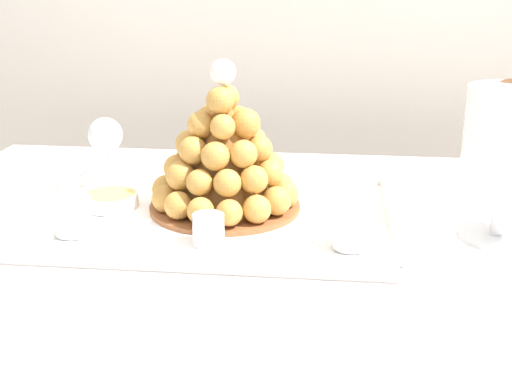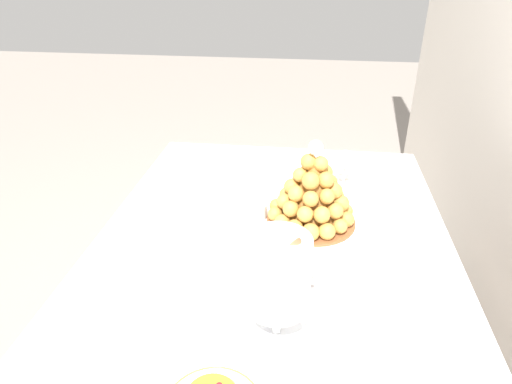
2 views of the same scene
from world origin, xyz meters
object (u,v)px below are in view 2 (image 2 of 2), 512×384
croquembouche (313,194)px  wine_glass (345,161)px  dessert_cup_centre (253,255)px  creme_brulee_ramekin (309,186)px  serving_tray (298,220)px  dessert_cup_left (272,178)px  macaron_goblet (278,276)px  dessert_cup_mid_left (259,212)px

croquembouche → wine_glass: (-0.24, 0.10, -0.00)m
dessert_cup_centre → wine_glass: size_ratio=0.40×
creme_brulee_ramekin → wine_glass: 0.14m
wine_glass → serving_tray: bearing=-31.5°
croquembouche → wine_glass: bearing=156.8°
croquembouche → dessert_cup_left: 0.27m
dessert_cup_centre → dessert_cup_left: bearing=179.0°
creme_brulee_ramekin → macaron_goblet: (0.64, -0.05, 0.13)m
creme_brulee_ramekin → dessert_cup_centre: bearing=-18.0°
serving_tray → wine_glass: bearing=148.5°
dessert_cup_left → creme_brulee_ramekin: size_ratio=0.60×
dessert_cup_mid_left → dessert_cup_centre: bearing=3.1°
creme_brulee_ramekin → macaron_goblet: macaron_goblet is taller
dessert_cup_centre → croquembouche: bearing=145.8°
croquembouche → creme_brulee_ramekin: (-0.20, -0.01, -0.08)m
serving_tray → dessert_cup_left: 0.23m
dessert_cup_centre → creme_brulee_ramekin: size_ratio=0.56×
serving_tray → creme_brulee_ramekin: bearing=171.4°
macaron_goblet → wine_glass: 0.70m
wine_glass → dessert_cup_centre: bearing=-28.6°
dessert_cup_mid_left → creme_brulee_ramekin: 0.25m
croquembouche → dessert_cup_centre: bearing=-34.2°
serving_tray → macaron_goblet: bearing=-3.1°
macaron_goblet → wine_glass: macaron_goblet is taller
serving_tray → macaron_goblet: (0.45, -0.02, 0.15)m
serving_tray → dessert_cup_left: dessert_cup_left is taller
dessert_cup_left → dessert_cup_centre: (0.43, -0.01, -0.00)m
macaron_goblet → dessert_cup_mid_left: bearing=-168.3°
croquembouche → dessert_cup_centre: 0.27m
serving_tray → croquembouche: bearing=79.3°
dessert_cup_mid_left → creme_brulee_ramekin: dessert_cup_mid_left is taller
serving_tray → dessert_cup_left: (-0.21, -0.10, 0.03)m
croquembouche → dessert_cup_left: croquembouche is taller
serving_tray → creme_brulee_ramekin: size_ratio=5.95×
dessert_cup_left → dessert_cup_centre: dessert_cup_left is taller
dessert_cup_left → creme_brulee_ramekin: (0.02, 0.13, -0.01)m
dessert_cup_mid_left → dessert_cup_centre: (0.21, 0.01, -0.00)m
dessert_cup_centre → wine_glass: 0.52m
dessert_cup_centre → creme_brulee_ramekin: 0.43m
dessert_cup_mid_left → creme_brulee_ramekin: bearing=143.9°
serving_tray → dessert_cup_centre: (0.22, -0.10, 0.02)m
croquembouche → wine_glass: size_ratio=1.87×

